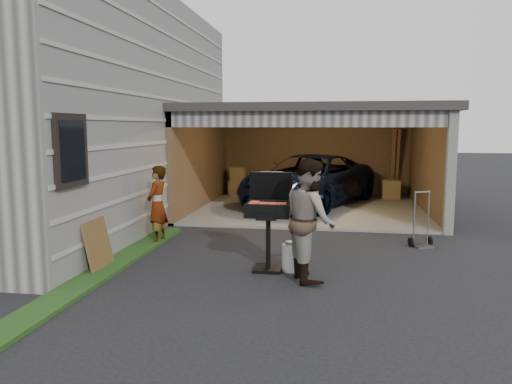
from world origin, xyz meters
The scene contains 11 objects.
ground centered at (0.00, 0.00, 0.00)m, with size 80.00×80.00×0.00m, color black.
house centered at (-6.00, 4.00, 2.75)m, with size 7.00×11.00×5.50m, color #474744.
groundcover_strip centered at (-2.25, -1.00, 0.03)m, with size 0.50×8.00×0.06m, color #193814.
garage centered at (0.76, 6.79, 1.87)m, with size 6.80×6.30×2.90m.
minivan centered at (0.69, 6.90, 0.74)m, with size 2.45×5.30×1.47m, color black.
woman centered at (-2.10, 1.77, 0.79)m, with size 0.58×0.38×1.58m, color #C8E6FC.
man centered at (1.06, -0.16, 0.94)m, with size 0.92×0.71×1.88m, color #4C261D.
bbq_grill centered at (0.37, 0.24, 0.95)m, with size 0.72×0.63×1.61m.
propane_tank centered at (0.74, 0.22, 0.22)m, with size 0.30×0.30×0.45m, color silver.
plywood_panel centered at (-2.40, -0.22, 0.42)m, with size 0.04×0.76×0.85m, color brown.
hand_truck centered at (3.14, 2.30, 0.21)m, with size 0.50×0.46×1.11m.
Camera 1 is at (1.44, -7.72, 2.35)m, focal length 35.00 mm.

